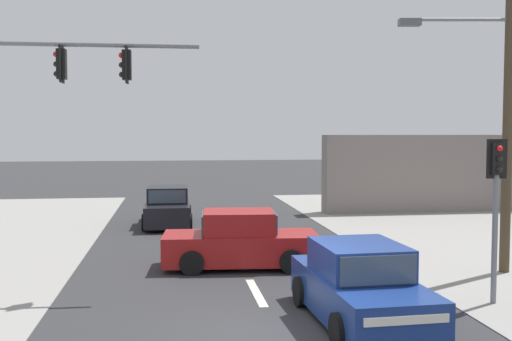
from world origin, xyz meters
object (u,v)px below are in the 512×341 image
object	(u,v)px
sedan_kerbside_parked	(240,242)
sedan_oncoming_near	(360,287)
traffic_signal_mast	(27,113)
sedan_oncoming_mid	(168,208)
utility_pole_midground_right	(503,84)
pedestal_signal_right_kerb	(496,193)

from	to	relation	value
sedan_kerbside_parked	sedan_oncoming_near	xyz separation A→B (m)	(1.74, -5.12, 0.00)
sedan_oncoming_near	traffic_signal_mast	bearing A→B (deg)	154.87
sedan_oncoming_near	sedan_kerbside_parked	bearing A→B (deg)	108.72
sedan_oncoming_mid	sedan_oncoming_near	world-z (taller)	same
utility_pole_midground_right	traffic_signal_mast	size ratio (longest dim) A/B	1.53
pedestal_signal_right_kerb	sedan_oncoming_near	world-z (taller)	pedestal_signal_right_kerb
pedestal_signal_right_kerb	sedan_kerbside_parked	xyz separation A→B (m)	(-5.00, 4.30, -1.71)
traffic_signal_mast	sedan_oncoming_near	bearing A→B (deg)	-25.13
sedan_oncoming_near	pedestal_signal_right_kerb	bearing A→B (deg)	14.21
utility_pole_midground_right	sedan_oncoming_mid	size ratio (longest dim) A/B	2.15
traffic_signal_mast	sedan_kerbside_parked	size ratio (longest dim) A/B	1.38
sedan_oncoming_mid	sedan_kerbside_parked	distance (m)	8.12
utility_pole_midground_right	pedestal_signal_right_kerb	size ratio (longest dim) A/B	2.58
pedestal_signal_right_kerb	sedan_oncoming_mid	bearing A→B (deg)	119.92
pedestal_signal_right_kerb	sedan_oncoming_mid	distance (m)	14.14
pedestal_signal_right_kerb	utility_pole_midground_right	bearing A→B (deg)	57.90
utility_pole_midground_right	pedestal_signal_right_kerb	world-z (taller)	utility_pole_midground_right
traffic_signal_mast	pedestal_signal_right_kerb	world-z (taller)	traffic_signal_mast
sedan_kerbside_parked	sedan_oncoming_near	world-z (taller)	same
sedan_oncoming_mid	sedan_oncoming_near	bearing A→B (deg)	-73.95
sedan_oncoming_mid	sedan_kerbside_parked	size ratio (longest dim) A/B	0.98
sedan_oncoming_near	utility_pole_midground_right	bearing A→B (deg)	35.43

